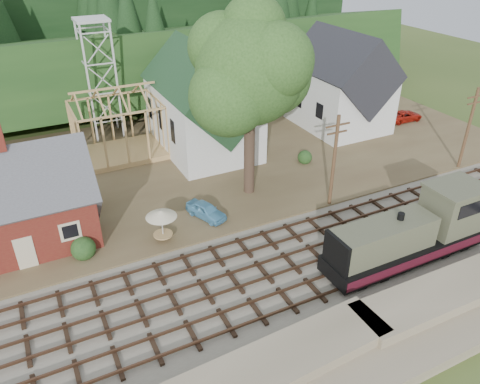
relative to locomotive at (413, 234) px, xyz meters
name	(u,v)px	position (x,y,z in m)	size (l,w,h in m)	color
ground	(290,266)	(-7.75, 3.00, -2.15)	(140.00, 140.00, 0.00)	#384C1E
embankment	(373,355)	(-7.75, -5.50, -2.15)	(64.00, 5.00, 1.60)	#7F7259
railroad_bed	(291,265)	(-7.75, 3.00, -2.07)	(64.00, 11.00, 0.16)	#726B5B
village_flat	(193,161)	(-7.75, 21.00, -2.00)	(64.00, 26.00, 0.30)	brown
hillside	(129,93)	(-7.75, 45.00, -2.15)	(70.00, 28.00, 8.00)	#1E3F19
ridge	(103,66)	(-7.75, 61.00, -2.15)	(80.00, 20.00, 12.00)	black
depot	(15,206)	(-23.75, 14.00, 1.06)	(10.80, 7.41, 9.00)	maroon
church	(203,103)	(-5.75, 22.68, 3.03)	(8.40, 15.17, 13.00)	silver
farmhouse	(340,86)	(10.25, 22.00, 2.72)	(8.40, 10.80, 10.60)	silver
timber_frame	(118,128)	(-13.75, 25.00, 1.12)	(8.20, 6.20, 6.99)	tan
lattice_tower	(95,43)	(-13.75, 31.00, 7.88)	(3.20, 3.20, 12.12)	silver
big_tree	(252,77)	(-5.58, 13.08, 8.07)	(10.90, 8.40, 14.70)	#38281E
telegraph_pole_near	(334,160)	(-0.75, 8.20, 2.10)	(2.20, 0.28, 8.00)	#4C331E
telegraph_pole_far	(468,128)	(14.25, 8.20, 2.10)	(2.20, 0.28, 8.00)	#4C331E
locomotive	(413,234)	(0.00, 0.00, 0.00)	(12.18, 3.05, 4.87)	black
car_blue	(206,210)	(-10.66, 10.86, -1.24)	(1.44, 3.57, 1.22)	#61ABD1
car_red	(404,116)	(18.13, 19.53, -1.25)	(1.99, 4.32, 1.20)	#AC1A0D
patio_set	(161,215)	(-14.64, 9.49, 0.27)	(2.24, 2.24, 2.49)	silver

